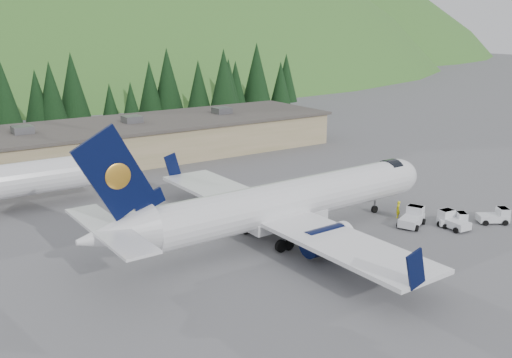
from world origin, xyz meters
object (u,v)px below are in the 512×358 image
object	(u,v)px
baggage_tug_d	(455,220)
baggage_tug_c	(452,221)
baggage_tug_b	(496,216)
terminal_building	(100,144)
ramp_worker	(398,209)
airliner	(283,204)
baggage_tug_a	(412,218)

from	to	relation	value
baggage_tug_d	baggage_tug_c	bearing A→B (deg)	-140.27
baggage_tug_b	terminal_building	world-z (taller)	terminal_building
baggage_tug_b	ramp_worker	xyz separation A→B (m)	(-6.80, 6.44, 0.18)
airliner	baggage_tug_b	distance (m)	21.57
baggage_tug_c	baggage_tug_d	distance (m)	0.57
baggage_tug_c	ramp_worker	size ratio (longest dim) A/B	1.79
baggage_tug_b	terminal_building	distance (m)	52.24
baggage_tug_c	terminal_building	world-z (taller)	terminal_building
baggage_tug_b	baggage_tug_a	bearing A→B (deg)	-176.72
baggage_tug_a	baggage_tug_d	size ratio (longest dim) A/B	1.26
airliner	ramp_worker	xyz separation A→B (m)	(12.83, -2.11, -2.36)
terminal_building	baggage_tug_b	bearing A→B (deg)	-63.15
terminal_building	baggage_tug_d	bearing A→B (deg)	-66.62
baggage_tug_b	terminal_building	xyz separation A→B (m)	(-23.58, 46.58, 1.93)
airliner	baggage_tug_d	world-z (taller)	airliner
baggage_tug_b	ramp_worker	world-z (taller)	ramp_worker
baggage_tug_b	baggage_tug_d	world-z (taller)	baggage_tug_b
baggage_tug_c	terminal_building	xyz separation A→B (m)	(-18.88, 45.05, 1.91)
baggage_tug_a	ramp_worker	world-z (taller)	baggage_tug_a
baggage_tug_b	baggage_tug_c	xyz separation A→B (m)	(-4.70, 1.53, 0.03)
baggage_tug_c	baggage_tug_d	bearing A→B (deg)	-78.20
baggage_tug_a	baggage_tug_b	size ratio (longest dim) A/B	1.14
baggage_tug_c	baggage_tug_d	size ratio (longest dim) A/B	1.07
airliner	ramp_worker	distance (m)	13.22
baggage_tug_a	baggage_tug_c	world-z (taller)	baggage_tug_a
airliner	baggage_tug_d	distance (m)	17.19
terminal_building	ramp_worker	world-z (taller)	terminal_building
baggage_tug_a	baggage_tug_c	distance (m)	3.66
terminal_building	baggage_tug_c	bearing A→B (deg)	-67.26
airliner	baggage_tug_a	size ratio (longest dim) A/B	9.91
baggage_tug_b	baggage_tug_c	distance (m)	4.94
baggage_tug_b	baggage_tug_d	xyz separation A→B (m)	(-4.13, 1.60, -0.07)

